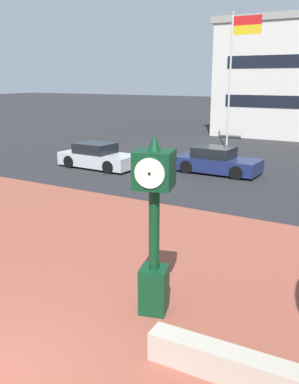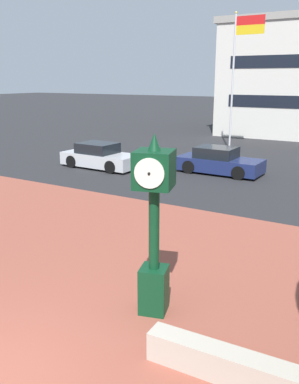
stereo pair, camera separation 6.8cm
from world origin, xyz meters
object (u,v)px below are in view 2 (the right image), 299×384
Objects in this scene: car_street_distant at (219,162)px; flagpole_primary at (237,68)px; car_street_mid at (100,157)px; street_clock at (154,222)px.

car_street_distant is 8.35m from flagpole_primary.
flagpole_primary reaches higher than car_street_mid.
car_street_mid is at bearing -70.61° from car_street_distant.
street_clock reaches higher than car_street_distant.
car_street_distant is (5.80, 1.90, -0.00)m from car_street_mid.
car_street_distant is at bearing 110.50° from car_street_mid.
flagpole_primary is at bearing -164.73° from car_street_distant.
car_street_mid is 6.11m from car_street_distant.
street_clock is 14.16m from car_street_mid.
street_clock reaches higher than car_street_mid.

